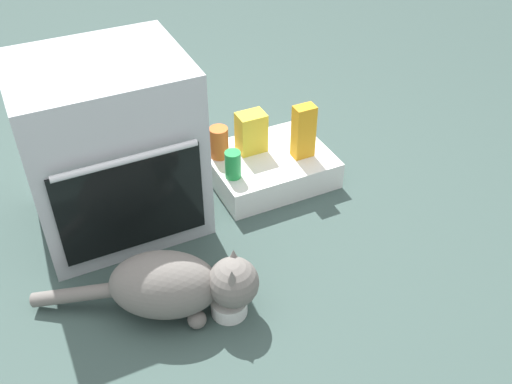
{
  "coord_description": "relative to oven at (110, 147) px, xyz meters",
  "views": [
    {
      "loc": [
        -0.3,
        -1.38,
        1.57
      ],
      "look_at": [
        0.42,
        0.11,
        0.25
      ],
      "focal_mm": 40.85,
      "sensor_mm": 36.0,
      "label": 1
    }
  ],
  "objects": [
    {
      "name": "food_bowl",
      "position": [
        0.2,
        -0.65,
        -0.31
      ],
      "size": [
        0.13,
        0.13,
        0.08
      ],
      "color": "white",
      "rests_on": "ground"
    },
    {
      "name": "ground",
      "position": [
        0.01,
        -0.49,
        -0.35
      ],
      "size": [
        8.0,
        8.0,
        0.0
      ],
      "primitive_type": "plane",
      "color": "#384C47"
    },
    {
      "name": "pantry_cabinet",
      "position": [
        0.66,
        -0.02,
        -0.28
      ],
      "size": [
        0.51,
        0.41,
        0.12
      ],
      "primitive_type": "cube",
      "color": "white",
      "rests_on": "ground"
    },
    {
      "name": "soda_can",
      "position": [
        0.46,
        -0.1,
        -0.16
      ],
      "size": [
        0.07,
        0.07,
        0.12
      ],
      "primitive_type": "cylinder",
      "color": "green",
      "rests_on": "pantry_cabinet"
    },
    {
      "name": "oven",
      "position": [
        0.0,
        0.0,
        0.0
      ],
      "size": [
        0.62,
        0.56,
        0.69
      ],
      "color": "#B7BABF",
      "rests_on": "ground"
    },
    {
      "name": "juice_carton",
      "position": [
        0.79,
        -0.08,
        -0.1
      ],
      "size": [
        0.09,
        0.06,
        0.24
      ],
      "primitive_type": "cube",
      "color": "orange",
      "rests_on": "pantry_cabinet"
    },
    {
      "name": "snack_bag",
      "position": [
        0.61,
        0.05,
        -0.13
      ],
      "size": [
        0.12,
        0.09,
        0.18
      ],
      "primitive_type": "cube",
      "color": "yellow",
      "rests_on": "pantry_cabinet"
    },
    {
      "name": "cat",
      "position": [
        0.04,
        -0.57,
        -0.21
      ],
      "size": [
        0.72,
        0.43,
        0.25
      ],
      "rotation": [
        0.0,
        0.0,
        -0.47
      ],
      "color": "slate",
      "rests_on": "ground"
    },
    {
      "name": "sauce_jar",
      "position": [
        0.47,
        0.07,
        -0.15
      ],
      "size": [
        0.08,
        0.08,
        0.14
      ],
      "primitive_type": "cylinder",
      "color": "#D16023",
      "rests_on": "pantry_cabinet"
    }
  ]
}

